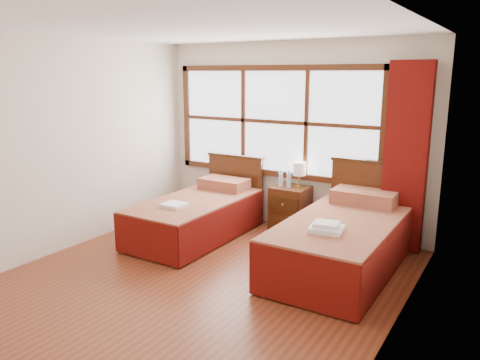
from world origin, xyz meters
The scene contains 15 objects.
floor centered at (0.00, 0.00, 0.00)m, with size 4.50×4.50×0.00m, color brown.
ceiling centered at (0.00, 0.00, 2.60)m, with size 4.50×4.50×0.00m, color white.
wall_back centered at (0.00, 2.25, 1.30)m, with size 4.00×4.00×0.00m, color silver.
wall_left centered at (-2.00, 0.00, 1.30)m, with size 4.50×4.50×0.00m, color silver.
wall_right centered at (2.00, 0.00, 1.30)m, with size 4.50×4.50×0.00m, color silver.
window centered at (-0.25, 2.21, 1.50)m, with size 3.16×0.06×1.56m.
curtain centered at (1.60, 2.11, 1.17)m, with size 0.50×0.16×2.30m, color #630D09.
bed_left centered at (-0.86, 1.20, 0.30)m, with size 1.01×2.03×0.98m.
bed_right centered at (1.19, 1.20, 0.33)m, with size 1.12×2.18×1.09m.
nightstand centered at (0.13, 1.99, 0.32)m, with size 0.48×0.48×0.64m.
towels_left centered at (-0.88, 0.72, 0.55)m, with size 0.28×0.25×0.04m.
towels_right centered at (1.17, 0.67, 0.63)m, with size 0.37×0.34×0.10m.
lamp centered at (0.23, 2.05, 0.89)m, with size 0.18×0.18×0.35m.
bottle_near centered at (0.00, 1.95, 0.75)m, with size 0.06×0.06×0.22m.
bottle_far centered at (0.11, 1.97, 0.75)m, with size 0.06×0.06×0.23m.
Camera 1 is at (2.80, -3.67, 2.17)m, focal length 35.00 mm.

